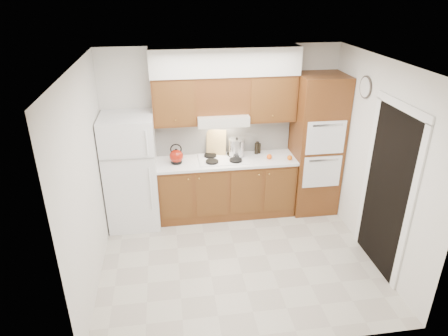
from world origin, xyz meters
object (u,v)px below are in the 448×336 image
object	(u,v)px
oven_cabinet	(316,145)
kettle	(176,156)
stock_pot	(237,147)
fridge	(131,172)

from	to	relation	value
oven_cabinet	kettle	distance (m)	2.17
stock_pot	oven_cabinet	bearing A→B (deg)	-5.13
oven_cabinet	stock_pot	bearing A→B (deg)	174.87
fridge	kettle	distance (m)	0.70
kettle	oven_cabinet	bearing A→B (deg)	15.25
kettle	stock_pot	xyz separation A→B (m)	(0.93, 0.12, 0.04)
fridge	oven_cabinet	size ratio (longest dim) A/B	0.78
fridge	kettle	bearing A→B (deg)	2.44
oven_cabinet	kettle	world-z (taller)	oven_cabinet
oven_cabinet	kettle	bearing A→B (deg)	-179.83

